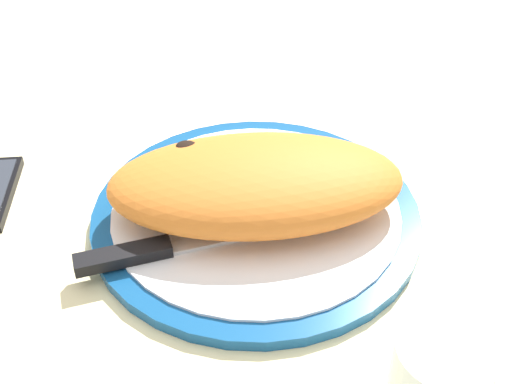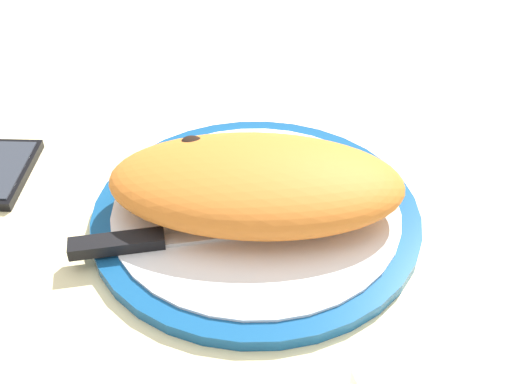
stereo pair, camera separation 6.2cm
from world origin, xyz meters
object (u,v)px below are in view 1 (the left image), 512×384
at_px(fork, 230,161).
at_px(knife, 155,250).
at_px(plate, 256,214).
at_px(calzone, 251,181).

xyz_separation_m(fork, knife, (0.07, 0.14, 0.00)).
relative_size(plate, knife, 1.56).
relative_size(plate, calzone, 1.13).
distance_m(calzone, fork, 0.08).
height_order(plate, knife, knife).
bearing_deg(fork, knife, 62.61).
height_order(plate, fork, fork).
bearing_deg(plate, fork, -72.92).
bearing_deg(calzone, knife, 35.16).
height_order(calzone, fork, calzone).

